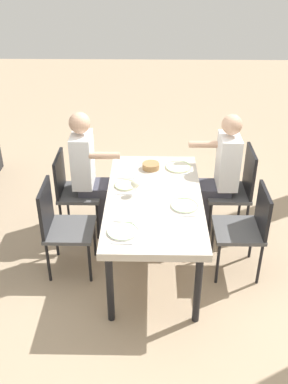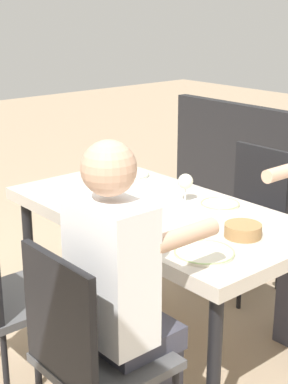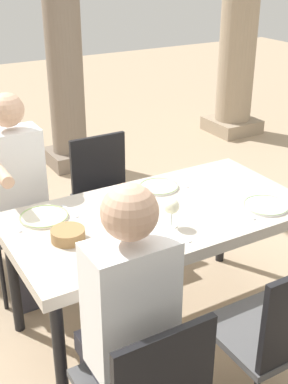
% 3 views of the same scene
% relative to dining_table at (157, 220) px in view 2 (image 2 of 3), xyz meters
% --- Properties ---
extents(ground_plane, '(16.00, 16.00, 0.00)m').
position_rel_dining_table_xyz_m(ground_plane, '(0.00, 0.00, -0.69)').
color(ground_plane, tan).
extents(dining_table, '(1.66, 0.87, 0.75)m').
position_rel_dining_table_xyz_m(dining_table, '(0.00, 0.00, 0.00)').
color(dining_table, beige).
rests_on(dining_table, ground).
extents(chair_west_north, '(0.44, 0.44, 0.95)m').
position_rel_dining_table_xyz_m(chair_west_north, '(-0.57, 0.86, -0.14)').
color(chair_west_north, '#4F4F50').
rests_on(chair_west_north, ground).
extents(chair_mid_north, '(0.44, 0.44, 0.88)m').
position_rel_dining_table_xyz_m(chair_mid_north, '(0.09, 0.85, -0.17)').
color(chair_mid_north, '#4F4F50').
rests_on(chair_mid_north, ground).
extents(chair_mid_south, '(0.44, 0.44, 0.91)m').
position_rel_dining_table_xyz_m(chair_mid_south, '(0.09, -0.85, -0.17)').
color(chair_mid_south, '#4F4F50').
rests_on(chair_mid_south, ground).
extents(diner_man_white, '(0.35, 0.49, 1.33)m').
position_rel_dining_table_xyz_m(diner_man_white, '(-0.57, 0.68, 0.02)').
color(diner_man_white, '#3F3F4C').
rests_on(diner_man_white, ground).
extents(plate_0, '(0.26, 0.26, 0.02)m').
position_rel_dining_table_xyz_m(plate_0, '(-0.57, 0.25, 0.08)').
color(plate_0, silver).
rests_on(plate_0, dining_table).
extents(fork_0, '(0.03, 0.17, 0.01)m').
position_rel_dining_table_xyz_m(fork_0, '(-0.72, 0.25, 0.07)').
color(fork_0, silver).
rests_on(fork_0, dining_table).
extents(spoon_0, '(0.03, 0.17, 0.01)m').
position_rel_dining_table_xyz_m(spoon_0, '(-0.42, 0.25, 0.07)').
color(spoon_0, silver).
rests_on(spoon_0, dining_table).
extents(plate_1, '(0.20, 0.20, 0.02)m').
position_rel_dining_table_xyz_m(plate_1, '(-0.19, -0.27, 0.08)').
color(plate_1, silver).
rests_on(plate_1, dining_table).
extents(wine_glass_1, '(0.08, 0.08, 0.16)m').
position_rel_dining_table_xyz_m(wine_glass_1, '(-0.03, -0.17, 0.18)').
color(wine_glass_1, white).
rests_on(wine_glass_1, dining_table).
extents(fork_1, '(0.02, 0.17, 0.01)m').
position_rel_dining_table_xyz_m(fork_1, '(-0.34, -0.27, 0.07)').
color(fork_1, silver).
rests_on(fork_1, dining_table).
extents(spoon_1, '(0.02, 0.17, 0.01)m').
position_rel_dining_table_xyz_m(spoon_1, '(-0.04, -0.27, 0.07)').
color(spoon_1, silver).
rests_on(spoon_1, dining_table).
extents(plate_2, '(0.24, 0.24, 0.02)m').
position_rel_dining_table_xyz_m(plate_2, '(0.16, 0.26, 0.08)').
color(plate_2, white).
rests_on(plate_2, dining_table).
extents(fork_2, '(0.02, 0.17, 0.01)m').
position_rel_dining_table_xyz_m(fork_2, '(0.01, 0.26, 0.07)').
color(fork_2, silver).
rests_on(fork_2, dining_table).
extents(spoon_2, '(0.03, 0.17, 0.01)m').
position_rel_dining_table_xyz_m(spoon_2, '(0.31, 0.26, 0.07)').
color(spoon_2, silver).
rests_on(spoon_2, dining_table).
extents(plate_3, '(0.25, 0.25, 0.02)m').
position_rel_dining_table_xyz_m(plate_3, '(0.55, -0.25, 0.08)').
color(plate_3, white).
rests_on(plate_3, dining_table).
extents(fork_3, '(0.03, 0.17, 0.01)m').
position_rel_dining_table_xyz_m(fork_3, '(0.40, -0.25, 0.07)').
color(fork_3, silver).
rests_on(fork_3, dining_table).
extents(spoon_3, '(0.02, 0.17, 0.01)m').
position_rel_dining_table_xyz_m(spoon_3, '(0.70, -0.25, 0.07)').
color(spoon_3, silver).
rests_on(spoon_3, dining_table).
extents(bread_basket, '(0.17, 0.17, 0.06)m').
position_rel_dining_table_xyz_m(bread_basket, '(-0.55, -0.03, 0.10)').
color(bread_basket, '#9E7547').
rests_on(bread_basket, dining_table).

